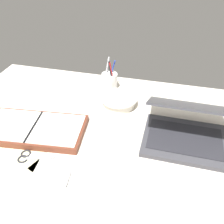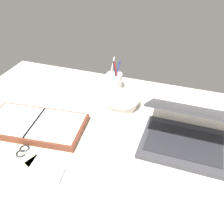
# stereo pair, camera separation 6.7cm
# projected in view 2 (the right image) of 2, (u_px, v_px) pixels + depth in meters

# --- Properties ---
(desk_top) EXTENTS (1.40, 1.00, 0.02)m
(desk_top) POSITION_uv_depth(u_px,v_px,m) (97.00, 138.00, 1.01)
(desk_top) COLOR beige
(desk_top) RESTS_ON ground
(laptop) EXTENTS (0.32, 0.31, 0.19)m
(laptop) POSITION_uv_depth(u_px,v_px,m) (186.00, 132.00, 0.95)
(laptop) COLOR #38383D
(laptop) RESTS_ON desk_top
(bowl) EXTENTS (0.17, 0.17, 0.05)m
(bowl) POSITION_uv_depth(u_px,v_px,m) (122.00, 101.00, 1.16)
(bowl) COLOR silver
(bowl) RESTS_ON desk_top
(pen_cup) EXTENTS (0.08, 0.08, 0.17)m
(pen_cup) POSITION_uv_depth(u_px,v_px,m) (114.00, 81.00, 1.27)
(pen_cup) COLOR white
(pen_cup) RESTS_ON desk_top
(planner) EXTENTS (0.43, 0.25, 0.03)m
(planner) POSITION_uv_depth(u_px,v_px,m) (36.00, 125.00, 1.04)
(planner) COLOR brown
(planner) RESTS_ON desk_top
(scissors) EXTENTS (0.13, 0.07, 0.01)m
(scissors) POSITION_uv_depth(u_px,v_px,m) (27.00, 152.00, 0.93)
(scissors) COLOR #B7B7BC
(scissors) RESTS_ON desk_top
(paper_sheet_front) EXTENTS (0.28, 0.32, 0.00)m
(paper_sheet_front) POSITION_uv_depth(u_px,v_px,m) (70.00, 156.00, 0.92)
(paper_sheet_front) COLOR silver
(paper_sheet_front) RESTS_ON desk_top
(paper_sheet_beside_planner) EXTENTS (0.20, 0.27, 0.00)m
(paper_sheet_beside_planner) POSITION_uv_depth(u_px,v_px,m) (10.00, 158.00, 0.91)
(paper_sheet_beside_planner) COLOR #F4EFB2
(paper_sheet_beside_planner) RESTS_ON desk_top
(usb_drive) EXTENTS (0.03, 0.07, 0.01)m
(usb_drive) POSITION_uv_depth(u_px,v_px,m) (60.00, 176.00, 0.84)
(usb_drive) COLOR #99999E
(usb_drive) RESTS_ON desk_top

